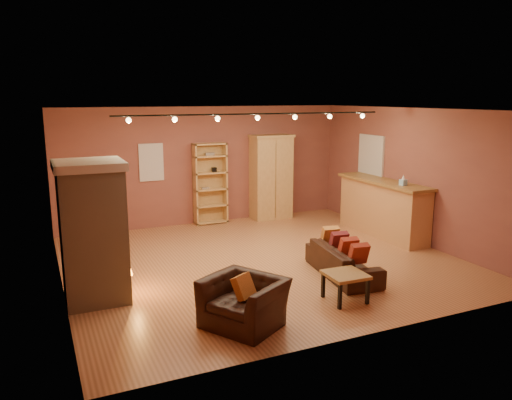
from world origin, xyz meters
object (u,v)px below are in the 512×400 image
coffee_table (345,277)px  fireplace (93,232)px  bar_counter (383,207)px  armoire (271,177)px  bookcase (210,183)px  armchair (244,294)px  loveseat (343,255)px

coffee_table → fireplace: bearing=154.8°
fireplace → bar_counter: 6.36m
bar_counter → armoire: bearing=122.6°
bookcase → bar_counter: 4.09m
armoire → bar_counter: armoire is taller
bookcase → bar_counter: bearing=-39.7°
bar_counter → coffee_table: 3.96m
armoire → armchair: 6.13m
armoire → loveseat: bearing=-99.2°
loveseat → coffee_table: bearing=155.9°
bar_counter → loveseat: size_ratio=1.43×
armoire → fireplace: bearing=-142.6°
loveseat → coffee_table: (-0.59, -0.94, 0.01)m
armoire → bar_counter: 2.93m
fireplace → armchair: (1.69, -1.73, -0.62)m
armoire → bar_counter: bearing=-57.4°
bookcase → armoire: bearing=-5.9°
coffee_table → bookcase: bearing=93.1°
armoire → coffee_table: armoire is taller
fireplace → armchair: bearing=-45.8°
armoire → coffee_table: (-1.28, -5.18, -0.69)m
fireplace → coffee_table: (3.40, -1.60, -0.69)m
bookcase → loveseat: 4.54m
coffee_table → bar_counter: bearing=44.0°
fireplace → armchair: size_ratio=1.77×
bar_counter → loveseat: 2.90m
fireplace → armchair: fireplace is taller
armoire → coffee_table: 5.38m
armoire → loveseat: 4.36m
loveseat → armchair: 2.54m
armchair → coffee_table: armchair is taller
bookcase → armchair: (-1.42, -5.48, -0.55)m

